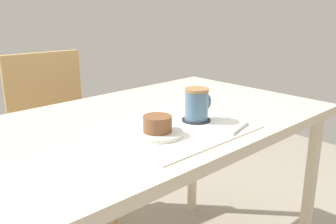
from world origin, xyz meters
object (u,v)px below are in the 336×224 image
at_px(dining_table, 143,141).
at_px(pastry_plate, 157,133).
at_px(wooden_chair, 55,134).
at_px(coffee_mug, 197,104).
at_px(pastry, 157,124).

bearing_deg(dining_table, pastry_plate, -114.56).
bearing_deg(pastry_plate, wooden_chair, 82.98).
height_order(wooden_chair, coffee_mug, wooden_chair).
xyz_separation_m(pastry_plate, coffee_mug, (0.19, 0.02, 0.05)).
bearing_deg(pastry, pastry_plate, 0.00).
xyz_separation_m(pastry, coffee_mug, (0.19, 0.02, 0.02)).
relative_size(wooden_chair, pastry_plate, 5.79).
xyz_separation_m(dining_table, pastry_plate, (-0.07, -0.16, 0.09)).
height_order(wooden_chair, pastry_plate, wooden_chair).
relative_size(dining_table, pastry_plate, 8.82).
relative_size(pastry_plate, pastry, 1.79).
xyz_separation_m(dining_table, pastry, (-0.07, -0.16, 0.12)).
bearing_deg(pastry, dining_table, 65.44).
xyz_separation_m(wooden_chair, pastry, (-0.11, -0.89, 0.29)).
bearing_deg(pastry_plate, dining_table, 65.44).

